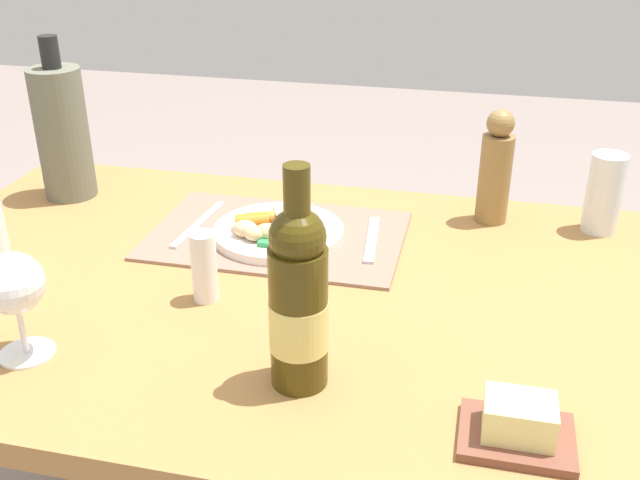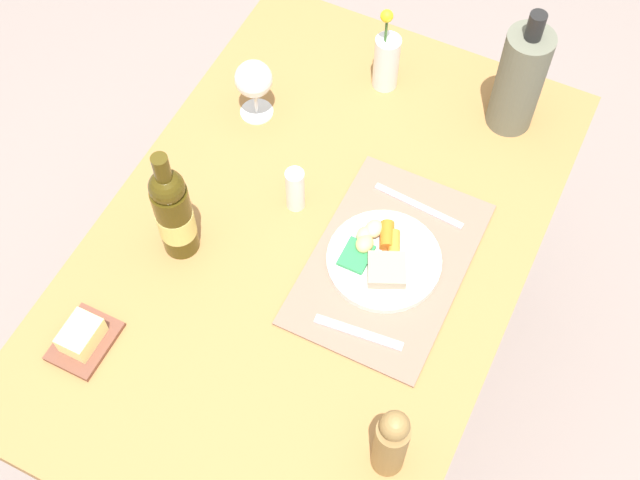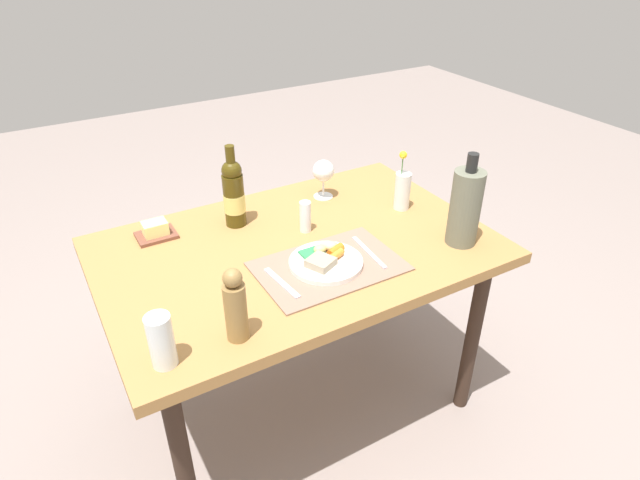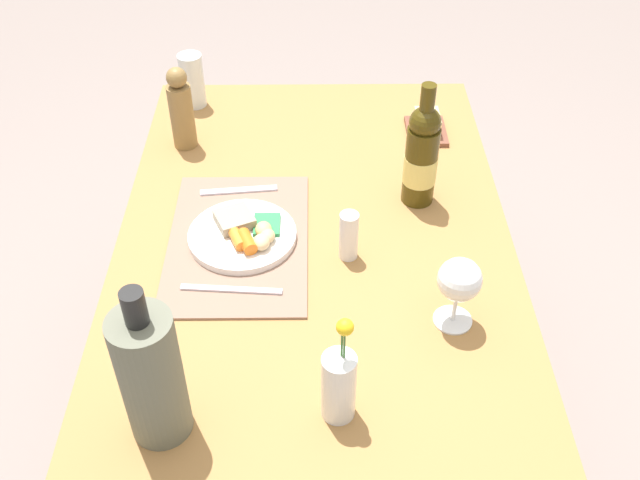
{
  "view_description": "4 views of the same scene",
  "coord_description": "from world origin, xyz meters",
  "px_view_note": "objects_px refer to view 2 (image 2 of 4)",
  "views": [
    {
      "loc": [
        -0.32,
        0.98,
        1.32
      ],
      "look_at": [
        -0.08,
        -0.04,
        0.8
      ],
      "focal_mm": 41.64,
      "sensor_mm": 36.0,
      "label": 1
    },
    {
      "loc": [
        -0.79,
        -0.41,
        2.21
      ],
      "look_at": [
        -0.04,
        -0.04,
        0.83
      ],
      "focal_mm": 47.34,
      "sensor_mm": 36.0,
      "label": 2
    },
    {
      "loc": [
        -0.69,
        -1.35,
        1.69
      ],
      "look_at": [
        0.05,
        -0.07,
        0.78
      ],
      "focal_mm": 30.35,
      "sensor_mm": 36.0,
      "label": 3
    },
    {
      "loc": [
        1.19,
        0.0,
        1.77
      ],
      "look_at": [
        0.09,
        0.01,
        0.8
      ],
      "focal_mm": 40.98,
      "sensor_mm": 36.0,
      "label": 4
    }
  ],
  "objects_px": {
    "dinner_plate": "(382,257)",
    "flower_vase": "(386,60)",
    "wine_glass": "(254,80)",
    "pepper_mill": "(391,443)",
    "knife": "(419,206)",
    "cooler_bottle": "(520,80)",
    "dining_table": "(311,262)",
    "butter_dish": "(83,338)",
    "fork": "(359,333)",
    "wine_bottle": "(174,212)",
    "salt_shaker": "(295,189)"
  },
  "relations": [
    {
      "from": "dinner_plate",
      "to": "flower_vase",
      "type": "distance_m",
      "value": 0.48
    },
    {
      "from": "wine_glass",
      "to": "pepper_mill",
      "type": "bearing_deg",
      "value": -135.74
    },
    {
      "from": "dinner_plate",
      "to": "knife",
      "type": "bearing_deg",
      "value": -5.93
    },
    {
      "from": "knife",
      "to": "wine_glass",
      "type": "distance_m",
      "value": 0.44
    },
    {
      "from": "flower_vase",
      "to": "cooler_bottle",
      "type": "xyz_separation_m",
      "value": [
        0.02,
        -0.29,
        0.05
      ]
    },
    {
      "from": "pepper_mill",
      "to": "knife",
      "type": "bearing_deg",
      "value": 16.72
    },
    {
      "from": "dinner_plate",
      "to": "knife",
      "type": "xyz_separation_m",
      "value": [
        0.15,
        -0.02,
        -0.01
      ]
    },
    {
      "from": "dining_table",
      "to": "cooler_bottle",
      "type": "xyz_separation_m",
      "value": [
        0.48,
        -0.25,
        0.21
      ]
    },
    {
      "from": "flower_vase",
      "to": "butter_dish",
      "type": "height_order",
      "value": "flower_vase"
    },
    {
      "from": "flower_vase",
      "to": "cooler_bottle",
      "type": "distance_m",
      "value": 0.3
    },
    {
      "from": "wine_glass",
      "to": "fork",
      "type": "bearing_deg",
      "value": -132.44
    },
    {
      "from": "pepper_mill",
      "to": "cooler_bottle",
      "type": "xyz_separation_m",
      "value": [
        0.83,
        0.07,
        0.03
      ]
    },
    {
      "from": "dining_table",
      "to": "wine_glass",
      "type": "xyz_separation_m",
      "value": [
        0.25,
        0.26,
        0.18
      ]
    },
    {
      "from": "wine_glass",
      "to": "cooler_bottle",
      "type": "distance_m",
      "value": 0.56
    },
    {
      "from": "dinner_plate",
      "to": "fork",
      "type": "xyz_separation_m",
      "value": [
        -0.17,
        -0.02,
        -0.01
      ]
    },
    {
      "from": "wine_glass",
      "to": "flower_vase",
      "type": "bearing_deg",
      "value": -47.63
    },
    {
      "from": "dinner_plate",
      "to": "butter_dish",
      "type": "bearing_deg",
      "value": 133.21
    },
    {
      "from": "knife",
      "to": "flower_vase",
      "type": "bearing_deg",
      "value": 40.16
    },
    {
      "from": "cooler_bottle",
      "to": "pepper_mill",
      "type": "bearing_deg",
      "value": -175.4
    },
    {
      "from": "pepper_mill",
      "to": "dinner_plate",
      "type": "bearing_deg",
      "value": 25.18
    },
    {
      "from": "dinner_plate",
      "to": "butter_dish",
      "type": "distance_m",
      "value": 0.6
    },
    {
      "from": "knife",
      "to": "butter_dish",
      "type": "relative_size",
      "value": 1.56
    },
    {
      "from": "dinner_plate",
      "to": "cooler_bottle",
      "type": "distance_m",
      "value": 0.49
    },
    {
      "from": "pepper_mill",
      "to": "wine_bottle",
      "type": "height_order",
      "value": "wine_bottle"
    },
    {
      "from": "fork",
      "to": "pepper_mill",
      "type": "relative_size",
      "value": 0.83
    },
    {
      "from": "flower_vase",
      "to": "knife",
      "type": "bearing_deg",
      "value": -144.38
    },
    {
      "from": "cooler_bottle",
      "to": "wine_bottle",
      "type": "bearing_deg",
      "value": 140.89
    },
    {
      "from": "pepper_mill",
      "to": "wine_bottle",
      "type": "bearing_deg",
      "value": 67.94
    },
    {
      "from": "fork",
      "to": "dinner_plate",
      "type": "bearing_deg",
      "value": 2.58
    },
    {
      "from": "dinner_plate",
      "to": "wine_bottle",
      "type": "height_order",
      "value": "wine_bottle"
    },
    {
      "from": "dining_table",
      "to": "wine_bottle",
      "type": "height_order",
      "value": "wine_bottle"
    },
    {
      "from": "dining_table",
      "to": "wine_bottle",
      "type": "relative_size",
      "value": 4.35
    },
    {
      "from": "dinner_plate",
      "to": "knife",
      "type": "height_order",
      "value": "dinner_plate"
    },
    {
      "from": "knife",
      "to": "salt_shaker",
      "type": "bearing_deg",
      "value": 118.51
    },
    {
      "from": "wine_glass",
      "to": "flower_vase",
      "type": "distance_m",
      "value": 0.3
    },
    {
      "from": "dinner_plate",
      "to": "pepper_mill",
      "type": "height_order",
      "value": "pepper_mill"
    },
    {
      "from": "knife",
      "to": "wine_bottle",
      "type": "bearing_deg",
      "value": 130.88
    },
    {
      "from": "wine_bottle",
      "to": "salt_shaker",
      "type": "bearing_deg",
      "value": -40.96
    },
    {
      "from": "wine_glass",
      "to": "butter_dish",
      "type": "bearing_deg",
      "value": 177.72
    },
    {
      "from": "flower_vase",
      "to": "wine_bottle",
      "type": "distance_m",
      "value": 0.61
    },
    {
      "from": "dining_table",
      "to": "pepper_mill",
      "type": "height_order",
      "value": "pepper_mill"
    },
    {
      "from": "dinner_plate",
      "to": "fork",
      "type": "bearing_deg",
      "value": -171.6
    },
    {
      "from": "dining_table",
      "to": "wine_glass",
      "type": "relative_size",
      "value": 8.44
    },
    {
      "from": "salt_shaker",
      "to": "pepper_mill",
      "type": "bearing_deg",
      "value": -136.66
    },
    {
      "from": "wine_bottle",
      "to": "cooler_bottle",
      "type": "relative_size",
      "value": 0.93
    },
    {
      "from": "dining_table",
      "to": "butter_dish",
      "type": "relative_size",
      "value": 9.84
    },
    {
      "from": "butter_dish",
      "to": "pepper_mill",
      "type": "bearing_deg",
      "value": -85.79
    },
    {
      "from": "salt_shaker",
      "to": "wine_glass",
      "type": "distance_m",
      "value": 0.27
    },
    {
      "from": "flower_vase",
      "to": "wine_bottle",
      "type": "bearing_deg",
      "value": 161.23
    },
    {
      "from": "wine_glass",
      "to": "flower_vase",
      "type": "relative_size",
      "value": 0.68
    }
  ]
}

